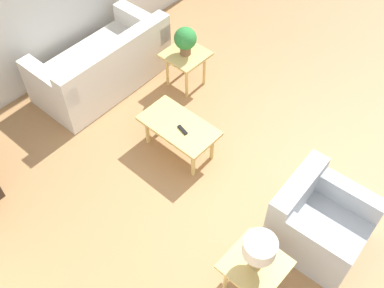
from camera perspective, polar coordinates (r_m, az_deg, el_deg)
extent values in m
plane|color=#A87A4C|center=(5.42, 5.92, -3.13)|extent=(14.00, 14.00, 0.00)
cube|color=silver|center=(6.41, -11.38, 9.18)|extent=(0.97, 1.86, 0.44)
cube|color=silver|center=(5.91, -9.62, 10.81)|extent=(0.24, 1.84, 0.40)
cube|color=silver|center=(6.60, -6.44, 15.14)|extent=(0.94, 0.22, 0.26)
cube|color=silver|center=(5.86, -17.85, 7.55)|extent=(0.94, 0.22, 0.26)
cube|color=#A8ADB2|center=(4.89, 15.85, -10.46)|extent=(0.92, 0.88, 0.41)
cube|color=#A8ADB2|center=(4.60, 13.25, -5.86)|extent=(0.25, 0.84, 0.38)
cube|color=#A8ADB2|center=(4.43, 14.67, -11.42)|extent=(0.88, 0.21, 0.25)
cube|color=#A8ADB2|center=(4.81, 18.57, -5.66)|extent=(0.88, 0.21, 0.25)
cube|color=tan|center=(5.25, -1.71, 2.30)|extent=(0.94, 0.51, 0.04)
cylinder|color=tan|center=(5.34, 2.55, -0.37)|extent=(0.05, 0.05, 0.41)
cylinder|color=tan|center=(5.68, -3.31, 3.60)|extent=(0.05, 0.05, 0.41)
cylinder|color=tan|center=(5.18, 0.16, -2.48)|extent=(0.05, 0.05, 0.41)
cylinder|color=tan|center=(5.53, -5.71, 1.73)|extent=(0.05, 0.05, 0.41)
cube|color=tan|center=(6.06, -0.82, 11.28)|extent=(0.53, 0.53, 0.04)
cylinder|color=tan|center=(6.24, 1.56, 9.42)|extent=(0.04, 0.04, 0.50)
cylinder|color=tan|center=(6.43, -0.89, 10.82)|extent=(0.04, 0.04, 0.50)
cylinder|color=tan|center=(6.04, -0.69, 7.77)|extent=(0.04, 0.04, 0.50)
cylinder|color=tan|center=(6.23, -3.15, 9.25)|extent=(0.04, 0.04, 0.50)
cube|color=tan|center=(4.23, 8.07, -14.96)|extent=(0.53, 0.53, 0.04)
cylinder|color=tan|center=(4.52, 10.98, -16.12)|extent=(0.04, 0.04, 0.50)
cylinder|color=tan|center=(4.57, 7.23, -13.52)|extent=(0.04, 0.04, 0.50)
cylinder|color=tan|center=(4.44, 4.31, -16.67)|extent=(0.04, 0.04, 0.50)
cylinder|color=brown|center=(6.01, -0.83, 11.85)|extent=(0.14, 0.14, 0.12)
sphere|color=#2D7F38|center=(5.90, -0.85, 13.26)|extent=(0.30, 0.30, 0.30)
cylinder|color=#997F4C|center=(4.10, 8.28, -14.14)|extent=(0.12, 0.12, 0.24)
cylinder|color=beige|center=(3.92, 8.62, -12.85)|extent=(0.30, 0.30, 0.16)
cube|color=black|center=(5.17, -1.20, 1.81)|extent=(0.16, 0.07, 0.02)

